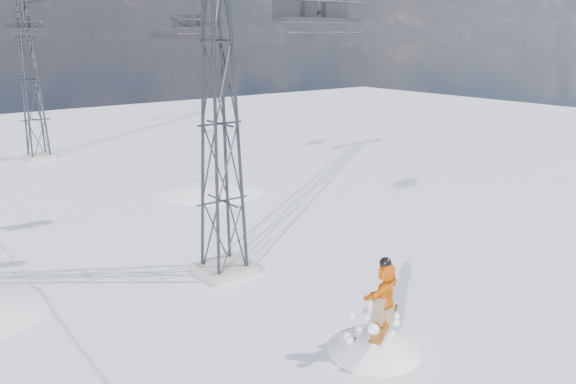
# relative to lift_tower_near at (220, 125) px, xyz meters

# --- Properties ---
(ground) EXTENTS (120.00, 120.00, 0.00)m
(ground) POSITION_rel_lift_tower_near_xyz_m (-0.80, -8.00, -5.47)
(ground) COLOR white
(ground) RESTS_ON ground
(snow_terrain) EXTENTS (39.00, 37.00, 22.00)m
(snow_terrain) POSITION_rel_lift_tower_near_xyz_m (-5.57, 13.24, -15.06)
(snow_terrain) COLOR white
(snow_terrain) RESTS_ON ground
(lift_tower_near) EXTENTS (5.20, 1.80, 11.43)m
(lift_tower_near) POSITION_rel_lift_tower_near_xyz_m (0.00, 0.00, 0.00)
(lift_tower_near) COLOR #999999
(lift_tower_near) RESTS_ON ground
(lift_tower_far) EXTENTS (5.20, 1.80, 11.43)m
(lift_tower_far) POSITION_rel_lift_tower_near_xyz_m (0.00, 25.00, 0.00)
(lift_tower_far) COLOR #999999
(lift_tower_far) RESTS_ON ground
(lift_chair_near) EXTENTS (1.96, 0.56, 2.42)m
(lift_chair_near) POSITION_rel_lift_tower_near_xyz_m (-2.20, -7.61, 3.44)
(lift_chair_near) COLOR black
(lift_chair_near) RESTS_ON ground
(lift_chair_mid) EXTENTS (1.94, 0.56, 2.41)m
(lift_chair_mid) POSITION_rel_lift_tower_near_xyz_m (2.20, 5.58, 3.46)
(lift_chair_mid) COLOR black
(lift_chair_mid) RESTS_ON ground
(lift_chair_far) EXTENTS (1.92, 0.55, 2.38)m
(lift_chair_far) POSITION_rel_lift_tower_near_xyz_m (-2.20, 15.51, 3.48)
(lift_chair_far) COLOR black
(lift_chair_far) RESTS_ON ground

